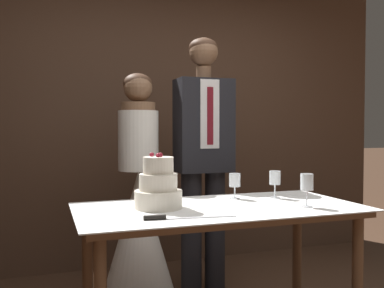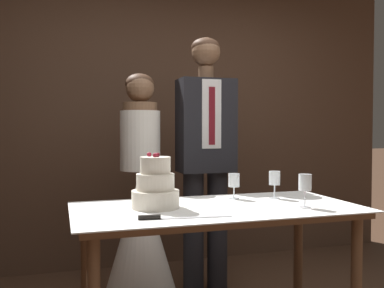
{
  "view_description": "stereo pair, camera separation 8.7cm",
  "coord_description": "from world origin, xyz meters",
  "px_view_note": "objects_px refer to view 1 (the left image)",
  "views": [
    {
      "loc": [
        -1.01,
        -1.75,
        1.22
      ],
      "look_at": [
        -0.15,
        0.74,
        1.12
      ],
      "focal_mm": 40.0,
      "sensor_mm": 36.0,
      "label": 1
    },
    {
      "loc": [
        -0.93,
        -1.78,
        1.22
      ],
      "look_at": [
        -0.15,
        0.74,
        1.12
      ],
      "focal_mm": 40.0,
      "sensor_mm": 36.0,
      "label": 2
    }
  ],
  "objects_px": {
    "cake_knife": "(173,217)",
    "wine_glass_middle": "(307,184)",
    "cake_table": "(220,225)",
    "bride": "(139,219)",
    "tiered_cake": "(158,187)",
    "wine_glass_near": "(235,182)",
    "wine_glass_far": "(275,179)",
    "groom": "(204,151)"
  },
  "relations": [
    {
      "from": "cake_table",
      "to": "cake_knife",
      "type": "relative_size",
      "value": 3.46
    },
    {
      "from": "wine_glass_near",
      "to": "wine_glass_far",
      "type": "xyz_separation_m",
      "value": [
        0.23,
        -0.06,
        0.01
      ]
    },
    {
      "from": "cake_knife",
      "to": "bride",
      "type": "height_order",
      "value": "bride"
    },
    {
      "from": "wine_glass_far",
      "to": "groom",
      "type": "xyz_separation_m",
      "value": [
        -0.17,
        0.74,
        0.13
      ]
    },
    {
      "from": "cake_table",
      "to": "cake_knife",
      "type": "bearing_deg",
      "value": -145.41
    },
    {
      "from": "tiered_cake",
      "to": "wine_glass_near",
      "type": "height_order",
      "value": "tiered_cake"
    },
    {
      "from": "cake_knife",
      "to": "wine_glass_near",
      "type": "distance_m",
      "value": 0.66
    },
    {
      "from": "wine_glass_far",
      "to": "wine_glass_near",
      "type": "bearing_deg",
      "value": 165.84
    },
    {
      "from": "tiered_cake",
      "to": "wine_glass_middle",
      "type": "relative_size",
      "value": 1.64
    },
    {
      "from": "cake_table",
      "to": "wine_glass_near",
      "type": "relative_size",
      "value": 10.1
    },
    {
      "from": "cake_knife",
      "to": "wine_glass_near",
      "type": "height_order",
      "value": "wine_glass_near"
    },
    {
      "from": "wine_glass_middle",
      "to": "cake_table",
      "type": "bearing_deg",
      "value": 158.73
    },
    {
      "from": "tiered_cake",
      "to": "groom",
      "type": "height_order",
      "value": "groom"
    },
    {
      "from": "wine_glass_near",
      "to": "groom",
      "type": "relative_size",
      "value": 0.08
    },
    {
      "from": "cake_knife",
      "to": "groom",
      "type": "distance_m",
      "value": 1.26
    },
    {
      "from": "cake_knife",
      "to": "wine_glass_middle",
      "type": "height_order",
      "value": "wine_glass_middle"
    },
    {
      "from": "cake_table",
      "to": "bride",
      "type": "xyz_separation_m",
      "value": [
        -0.24,
        0.88,
        -0.13
      ]
    },
    {
      "from": "tiered_cake",
      "to": "cake_knife",
      "type": "height_order",
      "value": "tiered_cake"
    },
    {
      "from": "cake_table",
      "to": "groom",
      "type": "distance_m",
      "value": 0.98
    },
    {
      "from": "bride",
      "to": "wine_glass_near",
      "type": "bearing_deg",
      "value": -58.17
    },
    {
      "from": "cake_table",
      "to": "wine_glass_far",
      "type": "height_order",
      "value": "wine_glass_far"
    },
    {
      "from": "cake_knife",
      "to": "wine_glass_near",
      "type": "bearing_deg",
      "value": 46.83
    },
    {
      "from": "wine_glass_middle",
      "to": "groom",
      "type": "height_order",
      "value": "groom"
    },
    {
      "from": "wine_glass_middle",
      "to": "wine_glass_far",
      "type": "distance_m",
      "value": 0.31
    },
    {
      "from": "cake_knife",
      "to": "wine_glass_middle",
      "type": "distance_m",
      "value": 0.75
    },
    {
      "from": "wine_glass_far",
      "to": "bride",
      "type": "height_order",
      "value": "bride"
    },
    {
      "from": "wine_glass_far",
      "to": "wine_glass_middle",
      "type": "bearing_deg",
      "value": -88.23
    },
    {
      "from": "tiered_cake",
      "to": "wine_glass_near",
      "type": "relative_size",
      "value": 1.93
    },
    {
      "from": "cake_knife",
      "to": "wine_glass_near",
      "type": "xyz_separation_m",
      "value": [
        0.5,
        0.42,
        0.09
      ]
    },
    {
      "from": "wine_glass_near",
      "to": "wine_glass_middle",
      "type": "relative_size",
      "value": 0.85
    },
    {
      "from": "wine_glass_middle",
      "to": "bride",
      "type": "relative_size",
      "value": 0.11
    },
    {
      "from": "cake_knife",
      "to": "wine_glass_middle",
      "type": "bearing_deg",
      "value": 11.17
    },
    {
      "from": "tiered_cake",
      "to": "cake_knife",
      "type": "xyz_separation_m",
      "value": [
        -0.01,
        -0.28,
        -0.1
      ]
    },
    {
      "from": "wine_glass_far",
      "to": "cake_table",
      "type": "bearing_deg",
      "value": -160.69
    },
    {
      "from": "wine_glass_middle",
      "to": "wine_glass_far",
      "type": "height_order",
      "value": "wine_glass_middle"
    },
    {
      "from": "wine_glass_middle",
      "to": "groom",
      "type": "distance_m",
      "value": 1.07
    },
    {
      "from": "wine_glass_middle",
      "to": "groom",
      "type": "relative_size",
      "value": 0.09
    },
    {
      "from": "cake_table",
      "to": "bride",
      "type": "relative_size",
      "value": 0.92
    },
    {
      "from": "cake_table",
      "to": "wine_glass_near",
      "type": "bearing_deg",
      "value": 48.31
    },
    {
      "from": "bride",
      "to": "groom",
      "type": "bearing_deg",
      "value": -0.06
    },
    {
      "from": "cake_knife",
      "to": "tiered_cake",
      "type": "bearing_deg",
      "value": 95.23
    },
    {
      "from": "wine_glass_middle",
      "to": "wine_glass_far",
      "type": "relative_size",
      "value": 1.08
    }
  ]
}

